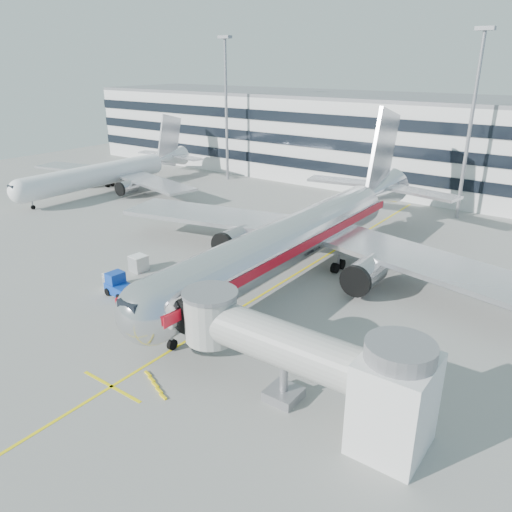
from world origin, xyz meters
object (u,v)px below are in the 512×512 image
Objects in this scene: belt_loader at (186,283)px; cargo_container_front at (112,280)px; cargo_container_left at (115,284)px; ramp_worker at (109,284)px; main_jet at (303,234)px; cargo_container_right at (139,263)px; baggage_tug at (119,286)px.

belt_loader reaches higher than cargo_container_front.
cargo_container_left is 0.94× the size of ramp_worker.
main_jet reaches higher than cargo_container_right.
main_jet reaches higher than cargo_container_front.
ramp_worker is (0.90, -1.01, 0.19)m from cargo_container_front.
cargo_container_left is 1.31m from cargo_container_front.
ramp_worker is (-1.13, -0.24, -0.05)m from baggage_tug.
cargo_container_left is (-12.12, -15.46, -3.36)m from main_jet.
main_jet is 19.93m from cargo_container_left.
main_jet is at bearing 56.31° from belt_loader.
baggage_tug is 6.04m from cargo_container_right.
cargo_container_right is at bearing -143.88° from main_jet.
belt_loader reaches higher than cargo_container_right.
baggage_tug is (-11.27, -15.67, -3.26)m from main_jet.
main_jet is 29.21× the size of cargo_container_left.
cargo_container_left is 1.07× the size of cargo_container_front.
cargo_container_front is 0.88× the size of ramp_worker.
baggage_tug reaches higher than cargo_container_left.
baggage_tug is at bearing -26.24° from ramp_worker.
ramp_worker is (-12.40, -15.91, -3.31)m from main_jet.
cargo_container_left is at bearing -66.32° from cargo_container_right.
belt_loader is at bearing 50.19° from baggage_tug.
ramp_worker is (1.92, -5.45, 0.05)m from cargo_container_right.
belt_loader is at bearing -2.00° from cargo_container_right.
main_jet is 28.97× the size of cargo_container_right.
baggage_tug is at bearing -20.82° from cargo_container_front.
ramp_worker reaches higher than cargo_container_left.
belt_loader is at bearing 34.19° from cargo_container_front.
cargo_container_left is 5.46m from cargo_container_right.
belt_loader is at bearing 6.48° from ramp_worker.
baggage_tug reaches higher than ramp_worker.
baggage_tug reaches higher than belt_loader.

